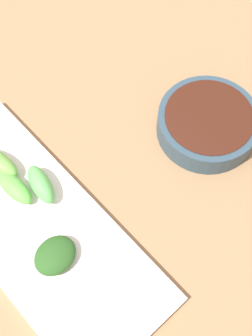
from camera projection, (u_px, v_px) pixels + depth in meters
tabletop at (108, 198)px, 0.65m from camera, size 2.10×2.10×0.02m
sauce_bowl at (208, 123)px, 0.67m from camera, size 0.15×0.15×0.04m
serving_plate at (37, 228)px, 0.62m from camera, size 0.16×0.40×0.01m
broccoli_leafy_0 at (55, 255)px, 0.58m from camera, size 0.06×0.05×0.02m
broccoli_stalk_1 at (41, 184)px, 0.62m from camera, size 0.04×0.07×0.03m
broccoli_stalk_3 at (14, 187)px, 0.63m from camera, size 0.03×0.07×0.02m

